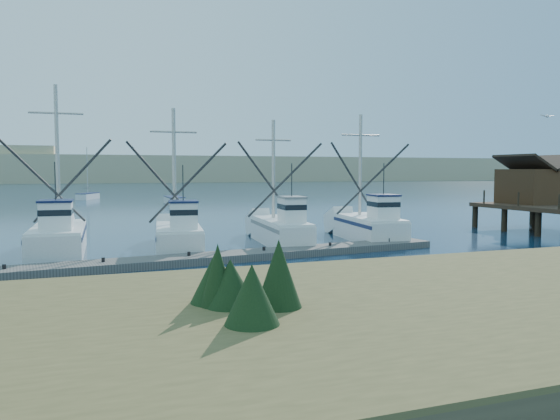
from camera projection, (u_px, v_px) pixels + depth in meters
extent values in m
plane|color=#0D243B|center=(353.00, 278.00, 22.97)|extent=(500.00, 500.00, 0.00)
cube|color=#4C422D|center=(227.00, 358.00, 10.83)|extent=(40.00, 10.00, 1.60)
cube|color=#66615B|center=(189.00, 260.00, 26.43)|extent=(28.55, 5.13, 0.38)
cube|color=#4C331E|center=(534.00, 186.00, 41.26)|extent=(4.00, 4.00, 2.60)
cube|color=tan|center=(111.00, 169.00, 219.68)|extent=(360.00, 60.00, 10.00)
cube|color=white|center=(59.00, 241.00, 29.27)|extent=(2.83, 8.08, 1.44)
cube|color=white|center=(56.00, 217.00, 27.24)|extent=(1.56, 2.00, 1.50)
cylinder|color=#B7B2A8|center=(57.00, 156.00, 30.22)|extent=(0.22, 0.22, 7.79)
cube|color=white|center=(178.00, 239.00, 30.85)|extent=(3.28, 7.08, 1.30)
cube|color=white|center=(183.00, 217.00, 29.11)|extent=(1.61, 1.83, 1.50)
cylinder|color=#B7B2A8|center=(174.00, 167.00, 31.65)|extent=(0.22, 0.22, 6.79)
cube|color=white|center=(280.00, 233.00, 33.28)|extent=(2.75, 7.66, 1.41)
cube|color=white|center=(292.00, 211.00, 31.37)|extent=(1.38, 1.93, 1.50)
cylinder|color=#B7B2A8|center=(273.00, 170.00, 34.21)|extent=(0.22, 0.22, 6.24)
cube|color=white|center=(368.00, 229.00, 35.08)|extent=(3.36, 7.31, 1.45)
cube|color=white|center=(383.00, 208.00, 33.28)|extent=(1.65, 1.89, 1.50)
cylinder|color=#B7B2A8|center=(360.00, 166.00, 35.92)|extent=(0.22, 0.22, 6.72)
cube|color=white|center=(174.00, 201.00, 73.62)|extent=(2.03, 6.58, 0.90)
cylinder|color=#B7B2A8|center=(173.00, 170.00, 73.60)|extent=(0.12, 0.12, 7.20)
cube|color=white|center=(88.00, 196.00, 85.39)|extent=(3.66, 6.04, 0.90)
cylinder|color=#B7B2A8|center=(87.00, 170.00, 85.37)|extent=(0.12, 0.12, 7.20)
sphere|color=white|center=(547.00, 116.00, 37.37)|extent=(0.22, 0.22, 0.22)
cube|color=white|center=(544.00, 116.00, 37.26)|extent=(0.54, 0.13, 0.14)
cube|color=white|center=(551.00, 116.00, 37.48)|extent=(0.54, 0.13, 0.14)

